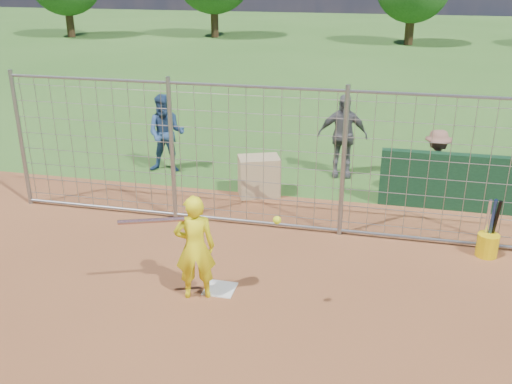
% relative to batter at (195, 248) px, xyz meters
% --- Properties ---
extents(ground, '(100.00, 100.00, 0.00)m').
position_rel_batter_xyz_m(ground, '(0.27, 0.43, -0.76)').
color(ground, '#2D591E').
rests_on(ground, ground).
extents(home_plate, '(0.43, 0.43, 0.02)m').
position_rel_batter_xyz_m(home_plate, '(0.27, 0.23, -0.75)').
color(home_plate, silver).
rests_on(home_plate, ground).
extents(dugout_wall, '(2.60, 0.20, 1.10)m').
position_rel_batter_xyz_m(dugout_wall, '(3.67, 4.03, -0.21)').
color(dugout_wall, '#11381E').
rests_on(dugout_wall, ground).
extents(batter, '(0.64, 0.52, 1.53)m').
position_rel_batter_xyz_m(batter, '(0.00, 0.00, 0.00)').
color(batter, yellow).
rests_on(batter, ground).
extents(bystander_a, '(0.94, 0.78, 1.74)m').
position_rel_batter_xyz_m(bystander_a, '(-2.31, 4.83, 0.11)').
color(bystander_a, navy).
rests_on(bystander_a, ground).
extents(bystander_b, '(1.11, 0.56, 1.82)m').
position_rel_batter_xyz_m(bystander_b, '(1.50, 5.42, 0.15)').
color(bystander_b, '#525356').
rests_on(bystander_b, ground).
extents(bystander_c, '(1.03, 0.76, 1.43)m').
position_rel_batter_xyz_m(bystander_c, '(3.40, 4.44, -0.05)').
color(bystander_c, brown).
rests_on(bystander_c, ground).
extents(equipment_bin, '(0.95, 0.81, 0.80)m').
position_rel_batter_xyz_m(equipment_bin, '(0.00, 3.90, -0.36)').
color(equipment_bin, tan).
rests_on(equipment_bin, ground).
extents(equipment_in_play, '(2.14, 0.37, 0.27)m').
position_rel_batter_xyz_m(equipment_in_play, '(-0.08, -0.28, 0.52)').
color(equipment_in_play, silver).
rests_on(equipment_in_play, ground).
extents(bucket_with_bats, '(0.34, 0.34, 0.98)m').
position_rel_batter_xyz_m(bucket_with_bats, '(4.13, 2.19, -0.52)').
color(bucket_with_bats, gold).
rests_on(bucket_with_bats, ground).
extents(backstop_fence, '(9.08, 0.08, 2.60)m').
position_rel_batter_xyz_m(backstop_fence, '(0.27, 2.43, 0.50)').
color(backstop_fence, gray).
rests_on(backstop_fence, ground).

